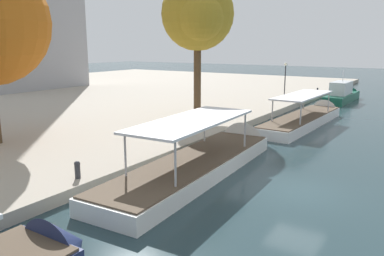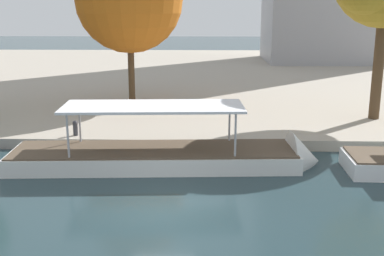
# 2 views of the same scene
# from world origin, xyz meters

# --- Properties ---
(ground_plane) EXTENTS (220.00, 220.00, 0.00)m
(ground_plane) POSITION_xyz_m (0.00, 0.00, 0.00)
(ground_plane) COLOR #23383D
(tour_boat_2) EXTENTS (15.14, 4.08, 4.34)m
(tour_boat_2) POSITION_xyz_m (0.43, 5.44, 0.32)
(tour_boat_2) COLOR silver
(tour_boat_2) RESTS_ON ground_plane
(tour_boat_3) EXTENTS (14.65, 3.25, 3.75)m
(tour_boat_3) POSITION_xyz_m (16.15, 4.53, 0.36)
(tour_boat_3) COLOR white
(tour_boat_3) RESTS_ON ground_plane
(motor_yacht_4) EXTENTS (10.12, 2.47, 4.58)m
(motor_yacht_4) POSITION_xyz_m (32.48, 4.94, 0.69)
(motor_yacht_4) COLOR #14513D
(motor_yacht_4) RESTS_ON ground_plane
(mooring_bollard_1) EXTENTS (0.29, 0.29, 0.85)m
(mooring_bollard_1) POSITION_xyz_m (-5.52, 8.78, 1.04)
(mooring_bollard_1) COLOR #2D2D33
(mooring_bollard_1) RESTS_ON dock_promenade
(mooring_bollard_2) EXTENTS (0.24, 0.24, 0.66)m
(mooring_bollard_2) POSITION_xyz_m (34.62, 8.63, 0.94)
(mooring_bollard_2) COLOR #2D2D33
(mooring_bollard_2) RESTS_ON dock_promenade
(lamp_post) EXTENTS (0.43, 0.43, 4.20)m
(lamp_post) POSITION_xyz_m (27.52, 10.62, 3.32)
(lamp_post) COLOR black
(lamp_post) RESTS_ON dock_promenade
(tree_3) EXTENTS (6.61, 6.39, 12.04)m
(tree_3) POSITION_xyz_m (12.37, 13.23, 9.30)
(tree_3) COLOR #4C3823
(tree_3) RESTS_ON dock_promenade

